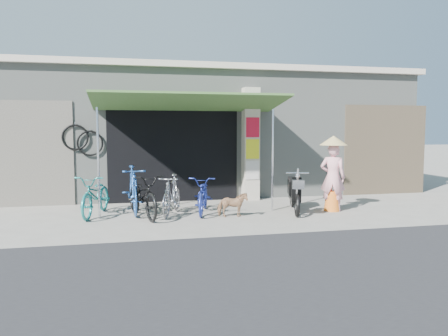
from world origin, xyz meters
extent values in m
plane|color=gray|center=(0.00, 0.00, 0.00)|extent=(80.00, 80.00, 0.00)
cube|color=#2B2B2D|center=(0.00, -4.50, 0.01)|extent=(80.00, 6.00, 0.01)
cube|color=gray|center=(0.00, 5.10, 1.75)|extent=(12.00, 5.00, 3.50)
cube|color=beige|center=(0.00, 5.10, 3.58)|extent=(12.30, 5.30, 0.16)
cube|color=black|center=(-1.20, 2.58, 1.25)|extent=(3.40, 0.06, 2.50)
cube|color=black|center=(-1.20, 2.59, 0.55)|extent=(3.06, 0.04, 1.10)
torus|color=black|center=(-3.30, 2.54, 1.55)|extent=(0.65, 0.05, 0.65)
cylinder|color=silver|center=(-3.30, 2.56, 1.87)|extent=(0.02, 0.02, 0.12)
torus|color=black|center=(-3.65, 2.54, 1.70)|extent=(0.65, 0.05, 0.65)
cylinder|color=silver|center=(-3.65, 2.56, 2.02)|extent=(0.02, 0.02, 0.12)
cube|color=beige|center=(0.85, 2.45, 1.50)|extent=(0.42, 0.42, 3.00)
cube|color=red|center=(0.85, 2.23, 1.95)|extent=(0.36, 0.02, 0.52)
cube|color=yellow|center=(0.85, 2.23, 1.38)|extent=(0.36, 0.02, 0.52)
cube|color=beige|center=(0.85, 2.23, 0.82)|extent=(0.36, 0.02, 0.50)
cube|color=#375B29|center=(-0.90, 1.65, 2.55)|extent=(4.60, 1.88, 0.35)
cylinder|color=silver|center=(-3.00, 0.75, 1.18)|extent=(0.05, 0.05, 2.36)
cylinder|color=silver|center=(0.90, 0.75, 1.18)|extent=(0.05, 0.05, 2.36)
cube|color=brown|center=(5.00, 2.59, 1.30)|extent=(2.60, 0.06, 2.60)
cube|color=#6B665B|center=(-5.00, 2.59, 1.30)|extent=(2.60, 0.06, 2.60)
imported|color=#1B7D79|center=(-3.08, 1.00, 0.45)|extent=(1.01, 1.82, 0.91)
imported|color=#1F4C92|center=(-2.28, 1.16, 0.53)|extent=(0.60, 1.80, 1.07)
imported|color=black|center=(-2.08, 0.61, 0.47)|extent=(1.09, 1.90, 0.94)
imported|color=#9C9CA0|center=(-1.45, 0.74, 0.45)|extent=(0.91, 1.56, 0.90)
imported|color=navy|center=(-0.72, 0.78, 0.43)|extent=(0.96, 1.72, 0.86)
imported|color=#9A7951|center=(-0.19, 0.19, 0.27)|extent=(0.66, 0.35, 0.54)
torus|color=black|center=(1.17, -0.11, 0.25)|extent=(0.22, 0.50, 0.50)
torus|color=black|center=(1.52, 1.06, 0.25)|extent=(0.22, 0.50, 0.50)
cube|color=black|center=(1.35, 0.48, 0.32)|extent=(0.45, 0.92, 0.09)
cube|color=black|center=(1.44, 0.79, 0.53)|extent=(0.38, 0.57, 0.32)
cube|color=black|center=(1.44, 0.79, 0.72)|extent=(0.36, 0.56, 0.08)
cube|color=black|center=(1.23, 0.07, 0.58)|extent=(0.23, 0.15, 0.53)
cylinder|color=silver|center=(1.18, -0.08, 0.96)|extent=(0.48, 0.17, 0.03)
cube|color=silver|center=(1.13, -0.25, 0.73)|extent=(0.29, 0.25, 0.19)
imported|color=pink|center=(2.26, 0.41, 0.79)|extent=(0.69, 0.62, 1.57)
cone|color=orange|center=(2.26, 0.41, 0.23)|extent=(0.38, 0.38, 0.46)
cone|color=tan|center=(2.26, 0.41, 1.64)|extent=(0.64, 0.64, 0.22)
camera|label=1|loc=(-2.40, -8.86, 1.88)|focal=35.00mm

